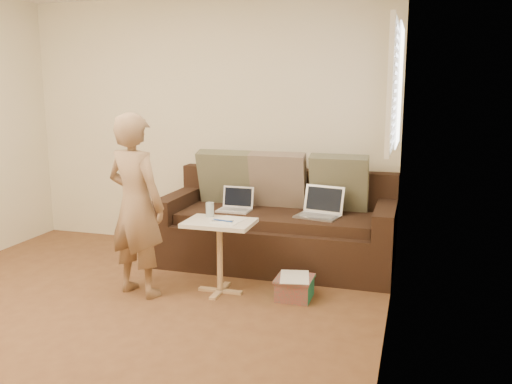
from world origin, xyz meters
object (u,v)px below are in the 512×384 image
laptop_white (234,211)px  drinking_glass (210,210)px  sofa (277,222)px  striped_box (294,288)px  laptop_silver (318,217)px  person (136,205)px  side_table (220,257)px

laptop_white → drinking_glass: 0.66m
sofa → striped_box: size_ratio=7.43×
laptop_silver → person: 1.65m
drinking_glass → laptop_white: bearing=90.3°
laptop_white → striped_box: (0.76, -0.72, -0.43)m
sofa → side_table: size_ratio=3.57×
person → striped_box: person is taller
laptop_white → striped_box: laptop_white is taller
laptop_white → side_table: 0.80m
sofa → striped_box: bearing=-66.2°
drinking_glass → striped_box: size_ratio=0.41×
laptop_silver → laptop_white: 0.81m
laptop_white → person: person is taller
sofa → side_table: bearing=-108.1°
sofa → side_table: 0.89m
sofa → person: size_ratio=1.46×
laptop_white → person: 1.12m
laptop_white → striped_box: size_ratio=1.05×
laptop_white → side_table: (0.13, -0.76, -0.21)m
sofa → drinking_glass: size_ratio=18.33×
sofa → laptop_white: bearing=-168.7°
sofa → laptop_white: size_ratio=7.10×
sofa → striped_box: (0.35, -0.80, -0.33)m
sofa → laptop_white: 0.43m
sofa → person: (-0.91, -1.06, 0.33)m
laptop_silver → drinking_glass: drinking_glass is taller
sofa → laptop_white: (-0.41, -0.08, 0.10)m
side_table → drinking_glass: 0.41m
side_table → striped_box: side_table is taller
laptop_white → person: (-0.51, -0.97, 0.23)m
sofa → drinking_glass: (-0.40, -0.72, 0.25)m
side_table → drinking_glass: drinking_glass is taller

